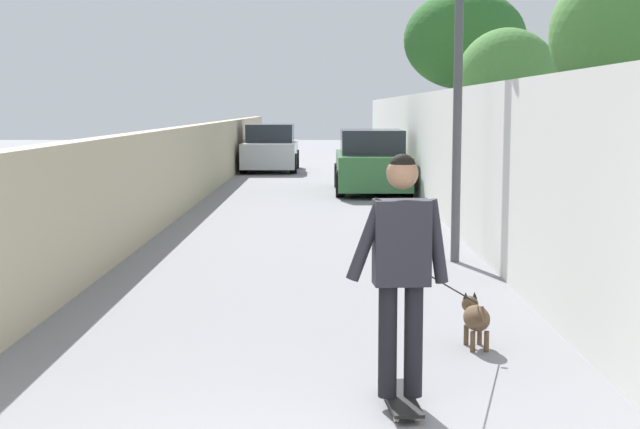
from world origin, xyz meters
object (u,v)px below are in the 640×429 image
object	(u,v)px
tree_right_near	(625,36)
car_near	(371,163)
tree_right_mid	(507,85)
person_skateboarder	(401,256)
tree_right_far	(465,40)
lamp_post	(459,45)
dog	(475,317)
skateboard	(400,398)
car_far	(271,149)

from	to	relation	value
tree_right_near	car_near	xyz separation A→B (m)	(10.50, 2.68, -2.27)
tree_right_mid	person_skateboarder	world-z (taller)	tree_right_mid
tree_right_far	lamp_post	xyz separation A→B (m)	(-11.14, 1.81, -0.88)
lamp_post	dog	distance (m)	5.15
skateboard	lamp_post	bearing A→B (deg)	-11.83
person_skateboarder	car_far	xyz separation A→B (m)	(23.61, 2.28, -0.36)
lamp_post	tree_right_far	bearing A→B (deg)	-9.21
lamp_post	person_skateboarder	xyz separation A→B (m)	(-5.99, 1.25, -1.83)
dog	car_near	bearing A→B (deg)	0.52
tree_right_mid	person_skateboarder	xyz separation A→B (m)	(-11.13, 2.95, -1.44)
tree_right_far	lamp_post	world-z (taller)	tree_right_far
dog	car_far	size ratio (longest dim) A/B	0.47
tree_right_near	lamp_post	distance (m)	2.11
tree_right_near	dog	distance (m)	5.49
lamp_post	person_skateboarder	bearing A→B (deg)	168.17
lamp_post	person_skateboarder	distance (m)	6.39
tree_right_mid	lamp_post	xyz separation A→B (m)	(-5.14, 1.70, 0.39)
person_skateboarder	car_near	xyz separation A→B (m)	(16.13, -0.65, -0.35)
person_skateboarder	car_far	size ratio (longest dim) A/B	0.42
tree_right_far	person_skateboarder	distance (m)	17.61
lamp_post	dog	xyz separation A→B (m)	(-4.40, 0.47, -2.63)
lamp_post	skateboard	bearing A→B (deg)	168.17
dog	car_far	xyz separation A→B (m)	(22.02, 3.07, 0.44)
car_far	tree_right_far	bearing A→B (deg)	-140.52
tree_right_near	car_near	world-z (taller)	tree_right_near
lamp_post	skateboard	world-z (taller)	lamp_post
dog	skateboard	bearing A→B (deg)	153.62
tree_right_far	person_skateboarder	bearing A→B (deg)	169.87
tree_right_near	tree_right_far	world-z (taller)	tree_right_far
dog	tree_right_near	bearing A→B (deg)	-32.22
tree_right_near	tree_right_mid	xyz separation A→B (m)	(5.50, 0.38, -0.48)
tree_right_far	car_near	distance (m)	4.02
skateboard	car_far	xyz separation A→B (m)	(23.61, 2.28, 0.65)
tree_right_near	tree_right_far	distance (m)	11.53
dog	car_far	distance (m)	22.24
car_far	person_skateboarder	bearing A→B (deg)	-174.49
skateboard	car_near	size ratio (longest dim) A/B	0.19
person_skateboarder	dog	distance (m)	1.94
tree_right_near	person_skateboarder	xyz separation A→B (m)	(-5.63, 3.33, -1.92)
skateboard	car_near	distance (m)	16.15
person_skateboarder	dog	bearing A→B (deg)	-26.38
car_near	car_far	bearing A→B (deg)	21.40
lamp_post	car_near	xyz separation A→B (m)	(10.14, 0.60, -2.19)
skateboard	tree_right_mid	bearing A→B (deg)	-14.86
dog	lamp_post	bearing A→B (deg)	-6.06
skateboard	car_far	distance (m)	23.73
person_skateboarder	car_near	world-z (taller)	person_skateboarder
skateboard	person_skateboarder	size ratio (longest dim) A/B	0.48
skateboard	car_near	xyz separation A→B (m)	(16.13, -0.65, 0.65)
dog	car_near	xyz separation A→B (m)	(14.54, 0.13, 0.44)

